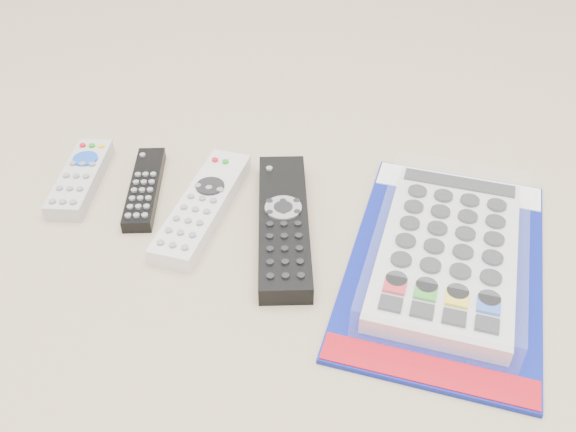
% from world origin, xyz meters
% --- Properties ---
extents(remote_small_grey, '(0.07, 0.17, 0.03)m').
position_xyz_m(remote_small_grey, '(-0.23, 0.01, 0.01)').
color(remote_small_grey, '#AAAAAD').
rests_on(remote_small_grey, ground).
extents(remote_slim_black, '(0.07, 0.18, 0.02)m').
position_xyz_m(remote_slim_black, '(-0.13, 0.00, 0.01)').
color(remote_slim_black, black).
rests_on(remote_slim_black, ground).
extents(remote_silver_dvd, '(0.08, 0.23, 0.03)m').
position_xyz_m(remote_silver_dvd, '(-0.04, -0.02, 0.01)').
color(remote_silver_dvd, silver).
rests_on(remote_silver_dvd, ground).
extents(remote_large_black, '(0.11, 0.27, 0.03)m').
position_xyz_m(remote_large_black, '(0.07, -0.04, 0.01)').
color(remote_large_black, black).
rests_on(remote_large_black, ground).
extents(jumbo_remote_packaged, '(0.27, 0.40, 0.05)m').
position_xyz_m(jumbo_remote_packaged, '(0.27, -0.07, 0.02)').
color(jumbo_remote_packaged, navy).
rests_on(jumbo_remote_packaged, ground).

